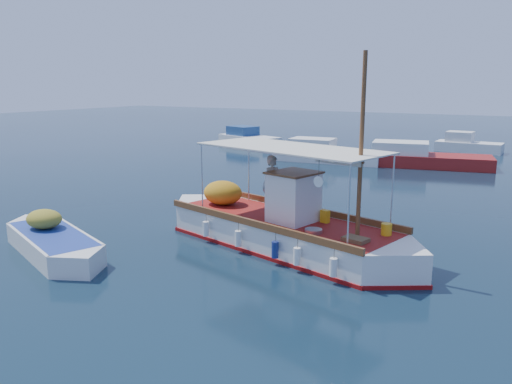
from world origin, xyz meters
The scene contains 7 objects.
ground centered at (0.00, 0.00, 0.00)m, with size 160.00×160.00×0.00m, color black.
fishing_caique centered at (-0.59, 0.48, 0.58)m, with size 10.35×4.69×6.51m.
dinghy centered at (-6.66, -3.85, 0.31)m, with size 5.73×3.19×1.50m.
bg_boat_nw centered at (-6.33, 18.63, 0.49)m, with size 7.69×3.05×1.80m.
bg_boat_n centered at (-0.26, 19.82, 0.49)m, with size 9.25×4.47×1.80m.
bg_boat_far_w centered at (-16.12, 24.63, 0.49)m, with size 6.55×4.17×1.80m.
bg_boat_far_n centered at (1.72, 29.05, 0.49)m, with size 5.05×2.31×1.80m.
Camera 1 is at (6.75, -14.02, 5.41)m, focal length 35.00 mm.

